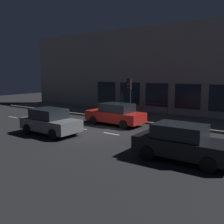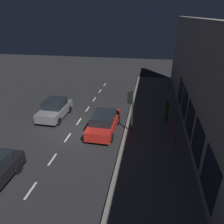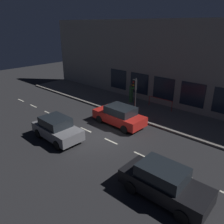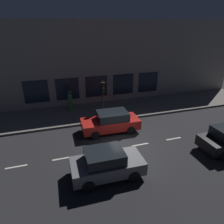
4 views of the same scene
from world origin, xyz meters
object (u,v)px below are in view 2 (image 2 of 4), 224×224
traffic_light (131,102)px  parked_car_1 (104,122)px  parked_car_2 (55,109)px  pedestrian_0 (166,111)px

traffic_light → parked_car_1: (-1.96, -0.05, -1.78)m
parked_car_2 → pedestrian_0: 9.40m
parked_car_2 → pedestrian_0: bearing=-174.2°
traffic_light → pedestrian_0: size_ratio=1.74×
parked_car_1 → parked_car_2: (-4.69, 1.67, -0.00)m
parked_car_1 → parked_car_2: bearing=161.8°
traffic_light → pedestrian_0: traffic_light is taller
parked_car_1 → parked_car_2: size_ratio=1.13×
parked_car_2 → pedestrian_0: (9.37, 0.79, 0.23)m
parked_car_2 → traffic_light: bearing=167.2°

